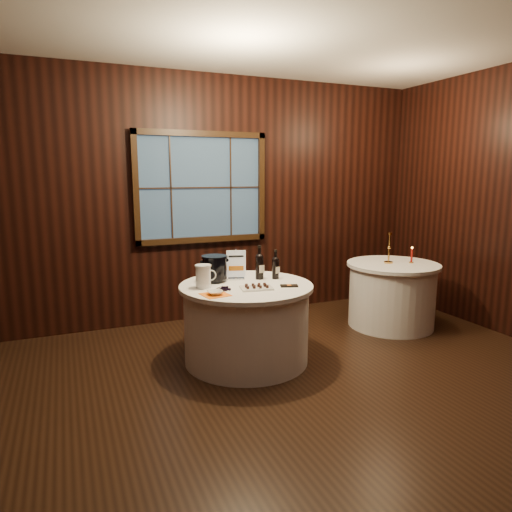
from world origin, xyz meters
name	(u,v)px	position (x,y,z in m)	size (l,w,h in m)	color
ground	(293,407)	(0.00, 0.00, 0.00)	(6.00, 6.00, 0.00)	black
back_wall	(201,196)	(0.00, 2.48, 1.54)	(6.00, 0.10, 3.00)	black
main_table	(246,323)	(0.00, 1.00, 0.39)	(1.28, 1.28, 0.77)	white
side_table	(392,294)	(2.00, 1.30, 0.39)	(1.08, 1.08, 0.77)	white
sign_stand	(236,269)	(-0.01, 1.23, 0.88)	(0.18, 0.13, 0.31)	silver
port_bottle_left	(260,265)	(0.21, 1.16, 0.92)	(0.08, 0.09, 0.34)	black
port_bottle_right	(276,266)	(0.36, 1.10, 0.90)	(0.07, 0.08, 0.30)	black
ice_bucket	(215,268)	(-0.24, 1.22, 0.91)	(0.25, 0.25, 0.26)	black
chocolate_plate	(256,287)	(0.02, 0.80, 0.79)	(0.32, 0.24, 0.04)	white
chocolate_box	(289,286)	(0.34, 0.76, 0.78)	(0.16, 0.08, 0.01)	black
grape_bunch	(224,288)	(-0.27, 0.87, 0.79)	(0.17, 0.10, 0.04)	black
glass_pitcher	(204,276)	(-0.41, 1.03, 0.88)	(0.20, 0.15, 0.22)	white
orange_napkin	(215,295)	(-0.39, 0.74, 0.77)	(0.22, 0.22, 0.00)	orange
cracker_bowl	(215,293)	(-0.39, 0.74, 0.79)	(0.14, 0.14, 0.03)	white
brass_candlestick	(389,252)	(1.95, 1.33, 0.90)	(0.10, 0.10, 0.37)	gold
red_candle	(412,257)	(2.20, 1.23, 0.85)	(0.05, 0.05, 0.20)	gold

